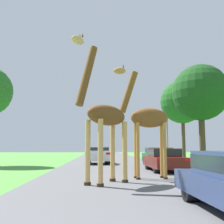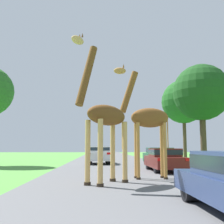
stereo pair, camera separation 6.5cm
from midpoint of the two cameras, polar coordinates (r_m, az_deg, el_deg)
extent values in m
cube|color=#5B5B5E|center=(30.71, -0.44, -9.75)|extent=(8.20, 120.00, 0.00)
cylinder|color=tan|center=(10.06, -2.54, -8.19)|extent=(0.19, 0.19, 2.39)
cylinder|color=#2D2319|center=(10.14, -2.58, -14.62)|extent=(0.25, 0.25, 0.12)
cylinder|color=tan|center=(10.47, -5.13, -8.12)|extent=(0.19, 0.19, 2.39)
cylinder|color=#2D2319|center=(10.55, -5.20, -14.31)|extent=(0.25, 0.25, 0.12)
cylinder|color=tan|center=(11.22, 2.46, -8.08)|extent=(0.19, 0.19, 2.39)
cylinder|color=#2D2319|center=(11.29, 2.49, -13.86)|extent=(0.25, 0.25, 0.12)
cylinder|color=tan|center=(11.59, -0.04, -8.06)|extent=(0.19, 0.19, 2.39)
cylinder|color=#2D2319|center=(11.66, -0.04, -13.65)|extent=(0.25, 0.25, 0.12)
ellipsoid|color=brown|center=(10.89, -1.18, -0.67)|extent=(1.94, 2.07, 0.79)
cylinder|color=brown|center=(10.28, -5.32, 7.44)|extent=(0.87, 0.94, 2.36)
ellipsoid|color=tan|center=(10.32, -7.15, 14.31)|extent=(0.55, 0.58, 0.30)
cylinder|color=tan|center=(11.63, 1.97, -4.33)|extent=(0.07, 0.07, 1.31)
cone|color=brown|center=(10.48, -6.19, 15.32)|extent=(0.07, 0.07, 0.16)
cone|color=brown|center=(10.56, -6.71, 15.14)|extent=(0.07, 0.07, 0.16)
cylinder|color=#B77F3D|center=(12.32, 5.15, -7.83)|extent=(0.15, 0.15, 2.45)
cylinder|color=#2D2319|center=(12.39, 5.21, -13.31)|extent=(0.19, 0.19, 0.09)
cylinder|color=#B77F3D|center=(12.85, 4.69, -7.81)|extent=(0.15, 0.15, 2.45)
cylinder|color=#2D2319|center=(12.92, 4.74, -13.06)|extent=(0.19, 0.19, 0.09)
cylinder|color=#B77F3D|center=(12.60, 10.55, -7.72)|extent=(0.15, 0.15, 2.45)
cylinder|color=#2D2319|center=(12.67, 10.68, -13.08)|extent=(0.19, 0.19, 0.09)
cylinder|color=#B77F3D|center=(13.12, 9.88, -7.71)|extent=(0.15, 0.15, 2.45)
cylinder|color=#2D2319|center=(13.19, 10.00, -12.86)|extent=(0.19, 0.19, 0.09)
ellipsoid|color=brown|center=(12.78, 7.48, -1.17)|extent=(1.74, 0.73, 0.88)
cylinder|color=brown|center=(12.77, 3.26, 4.10)|extent=(0.89, 0.33, 1.95)
ellipsoid|color=#B77F3D|center=(12.94, 1.40, 8.37)|extent=(0.57, 0.27, 0.30)
cylinder|color=#B77F3D|center=(12.94, 11.05, -4.17)|extent=(0.05, 0.05, 1.35)
cone|color=brown|center=(12.96, 2.18, 9.40)|extent=(0.07, 0.07, 0.16)
cone|color=brown|center=(13.09, 2.10, 9.24)|extent=(0.07, 0.07, 0.16)
cylinder|color=black|center=(7.68, 15.49, -14.98)|extent=(0.35, 0.59, 0.59)
cube|color=silver|center=(24.01, -2.99, -8.90)|extent=(1.99, 4.11, 0.69)
cube|color=silver|center=(24.00, -2.98, -7.55)|extent=(1.79, 1.85, 0.45)
cube|color=#19232D|center=(24.00, -2.98, -7.49)|extent=(1.81, 1.87, 0.27)
cube|color=red|center=(21.95, -5.14, -8.40)|extent=(0.36, 0.03, 0.17)
cube|color=red|center=(21.95, -0.84, -8.43)|extent=(0.36, 0.03, 0.17)
cylinder|color=black|center=(25.26, -4.81, -9.47)|extent=(0.40, 0.72, 0.72)
cylinder|color=black|center=(25.26, -1.15, -9.49)|extent=(0.40, 0.72, 0.72)
cylinder|color=black|center=(22.80, -5.02, -9.71)|extent=(0.40, 0.72, 0.72)
cylinder|color=black|center=(22.80, -0.97, -9.74)|extent=(0.40, 0.72, 0.72)
cube|color=#561914|center=(16.84, 10.46, -9.90)|extent=(1.75, 4.31, 0.60)
cube|color=#561914|center=(16.82, 10.41, -8.09)|extent=(1.58, 1.94, 0.47)
cube|color=#19232D|center=(16.82, 10.41, -8.01)|extent=(1.59, 1.96, 0.28)
cube|color=red|center=(14.56, 9.62, -9.52)|extent=(0.32, 0.03, 0.14)
cube|color=red|center=(14.93, 15.08, -9.32)|extent=(0.32, 0.03, 0.14)
cylinder|color=black|center=(17.98, 7.31, -10.60)|extent=(0.35, 0.57, 0.57)
cylinder|color=black|center=(18.28, 11.70, -10.46)|extent=(0.35, 0.57, 0.57)
cylinder|color=black|center=(15.45, 9.02, -11.14)|extent=(0.35, 0.57, 0.57)
cylinder|color=black|center=(15.79, 14.09, -10.93)|extent=(0.35, 0.57, 0.57)
cube|color=#144C28|center=(21.62, 9.39, -9.14)|extent=(1.95, 4.01, 0.65)
cube|color=#144C28|center=(21.61, 9.37, -7.72)|extent=(1.76, 1.80, 0.42)
cube|color=#19232D|center=(21.61, 9.36, -7.67)|extent=(1.78, 1.82, 0.25)
cube|color=red|center=(19.48, 8.31, -8.71)|extent=(0.35, 0.03, 0.16)
cube|color=red|center=(19.85, 12.90, -8.57)|extent=(0.35, 0.03, 0.16)
cylinder|color=black|center=(22.67, 6.80, -9.80)|extent=(0.39, 0.64, 0.64)
cylinder|color=black|center=(22.98, 10.70, -9.69)|extent=(0.39, 0.64, 0.64)
cylinder|color=black|center=(20.30, 7.95, -10.09)|extent=(0.39, 0.64, 0.64)
cylinder|color=black|center=(20.65, 12.27, -9.94)|extent=(0.39, 0.64, 0.64)
cylinder|color=#4C3828|center=(32.59, 14.24, -4.29)|extent=(0.39, 0.39, 5.80)
sphere|color=#1E561E|center=(32.96, 14.05, 2.06)|extent=(4.97, 4.97, 4.97)
cylinder|color=#4C3828|center=(23.01, 17.75, -4.00)|extent=(0.47, 0.47, 5.03)
sphere|color=#194719|center=(23.39, 17.45, 3.81)|extent=(4.47, 4.47, 4.47)
camera|label=1|loc=(0.03, -90.17, 0.02)|focal=45.00mm
camera|label=2|loc=(0.03, 89.83, -0.02)|focal=45.00mm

